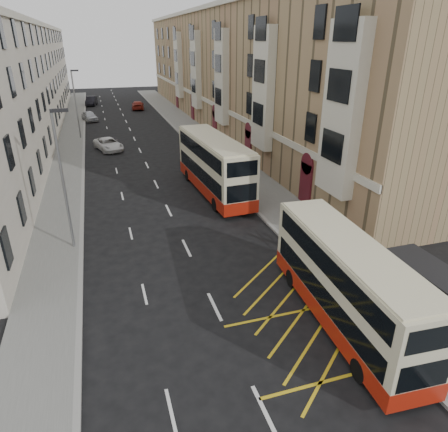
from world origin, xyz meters
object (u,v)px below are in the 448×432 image
object	(u,v)px
pedestrian_far	(314,238)
white_van	(108,144)
pedestrian_mid	(418,284)
car_red	(138,105)
bus_shelter	(441,289)
pedestrian_near	(410,323)
double_decker_rear	(214,165)
street_lamp_far	(76,101)
car_dark	(91,101)
double_decker_front	(346,283)
litter_bin	(408,341)
street_lamp_near	(63,174)
car_silver	(89,116)

from	to	relation	value
pedestrian_far	white_van	bearing A→B (deg)	-52.08
pedestrian_mid	car_red	bearing A→B (deg)	103.78
bus_shelter	pedestrian_near	bearing A→B (deg)	-168.83
double_decker_rear	car_red	bearing A→B (deg)	88.36
street_lamp_far	car_dark	world-z (taller)	street_lamp_far
double_decker_front	litter_bin	distance (m)	3.16
street_lamp_near	car_silver	distance (m)	42.17
double_decker_front	pedestrian_mid	bearing A→B (deg)	5.35
street_lamp_far	car_red	size ratio (longest dim) A/B	1.61
double_decker_front	pedestrian_mid	size ratio (longest dim) A/B	5.44
double_decker_front	white_van	world-z (taller)	double_decker_front
pedestrian_mid	pedestrian_far	xyz separation A→B (m)	(-2.27, 5.53, 0.03)
double_decker_front	pedestrian_near	xyz separation A→B (m)	(1.83, -1.99, -0.99)
street_lamp_near	double_decker_front	distance (m)	15.82
double_decker_rear	pedestrian_near	world-z (taller)	double_decker_rear
car_red	bus_shelter	bearing A→B (deg)	101.00
street_lamp_near	car_silver	xyz separation A→B (m)	(1.15, 41.98, -3.91)
pedestrian_near	pedestrian_far	world-z (taller)	pedestrian_far
double_decker_rear	litter_bin	bearing A→B (deg)	-86.96
litter_bin	white_van	size ratio (longest dim) A/B	0.21
pedestrian_near	car_red	distance (m)	63.79
pedestrian_mid	car_silver	world-z (taller)	pedestrian_mid
car_dark	street_lamp_near	bearing A→B (deg)	-83.42
double_decker_rear	car_dark	world-z (taller)	double_decker_rear
pedestrian_near	car_silver	distance (m)	55.98
bus_shelter	street_lamp_near	bearing A→B (deg)	139.86
double_decker_front	car_dark	bearing A→B (deg)	101.51
pedestrian_near	litter_bin	bearing A→B (deg)	13.48
street_lamp_near	double_decker_rear	xyz separation A→B (m)	(10.55, 6.50, -2.34)
street_lamp_near	pedestrian_far	distance (m)	14.51
street_lamp_near	white_van	bearing A→B (deg)	82.45
bus_shelter	pedestrian_mid	size ratio (longest dim) A/B	2.32
pedestrian_near	double_decker_rear	bearing A→B (deg)	-117.38
double_decker_rear	pedestrian_far	bearing A→B (deg)	-80.54
bus_shelter	street_lamp_near	world-z (taller)	street_lamp_near
street_lamp_near	double_decker_rear	distance (m)	12.62
street_lamp_far	pedestrian_near	bearing A→B (deg)	-72.85
street_lamp_near	car_dark	bearing A→B (deg)	88.44
litter_bin	pedestrian_far	size ratio (longest dim) A/B	0.53
bus_shelter	litter_bin	bearing A→B (deg)	-157.15
street_lamp_far	pedestrian_mid	distance (m)	43.54
bus_shelter	car_red	distance (m)	63.61
street_lamp_far	white_van	world-z (taller)	street_lamp_far
street_lamp_far	car_silver	bearing A→B (deg)	84.51
pedestrian_mid	bus_shelter	bearing A→B (deg)	-103.19
bus_shelter	car_silver	xyz separation A→B (m)	(-13.54, 54.37, -1.41)
pedestrian_near	car_red	bearing A→B (deg)	-121.73
double_decker_rear	car_silver	world-z (taller)	double_decker_rear
street_lamp_near	car_red	xyz separation A→B (m)	(9.37, 50.98, -3.92)
double_decker_rear	car_dark	bearing A→B (deg)	96.62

